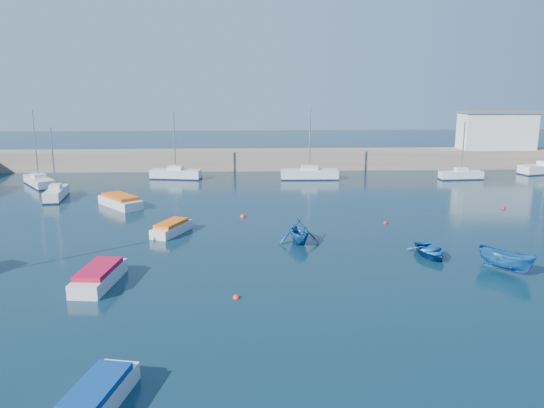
{
  "coord_description": "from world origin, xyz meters",
  "views": [
    {
      "loc": [
        -4.79,
        -27.17,
        11.44
      ],
      "look_at": [
        -2.85,
        16.44,
        1.6
      ],
      "focal_mm": 35.0,
      "sensor_mm": 36.0,
      "label": 1
    }
  ],
  "objects_px": {
    "harbor_office": "(497,131)",
    "motorboat_1": "(172,228)",
    "sailboat_3": "(56,193)",
    "sailboat_6": "(309,174)",
    "dinghy_center": "(430,251)",
    "motorboat_0": "(99,276)",
    "dinghy_left": "(299,231)",
    "sailboat_5": "(176,174)",
    "sailboat_7": "(461,175)",
    "dinghy_right": "(506,260)",
    "motorboat_3": "(97,396)",
    "sailboat_4": "(39,181)",
    "motorboat_2": "(120,201)"
  },
  "relations": [
    {
      "from": "motorboat_0",
      "to": "dinghy_left",
      "type": "xyz_separation_m",
      "value": [
        12.48,
        7.86,
        0.38
      ]
    },
    {
      "from": "sailboat_6",
      "to": "dinghy_right",
      "type": "height_order",
      "value": "sailboat_6"
    },
    {
      "from": "motorboat_2",
      "to": "dinghy_right",
      "type": "xyz_separation_m",
      "value": [
        28.39,
        -19.37,
        0.18
      ]
    },
    {
      "from": "sailboat_3",
      "to": "dinghy_left",
      "type": "distance_m",
      "value": 28.59
    },
    {
      "from": "sailboat_5",
      "to": "dinghy_right",
      "type": "relative_size",
      "value": 2.25
    },
    {
      "from": "sailboat_3",
      "to": "motorboat_1",
      "type": "distance_m",
      "value": 19.23
    },
    {
      "from": "harbor_office",
      "to": "sailboat_3",
      "type": "distance_m",
      "value": 57.95
    },
    {
      "from": "sailboat_7",
      "to": "motorboat_3",
      "type": "distance_m",
      "value": 56.08
    },
    {
      "from": "motorboat_2",
      "to": "dinghy_right",
      "type": "bearing_deg",
      "value": -74.17
    },
    {
      "from": "harbor_office",
      "to": "sailboat_7",
      "type": "height_order",
      "value": "harbor_office"
    },
    {
      "from": "sailboat_3",
      "to": "motorboat_3",
      "type": "xyz_separation_m",
      "value": [
        14.17,
        -36.62,
        -0.15
      ]
    },
    {
      "from": "sailboat_6",
      "to": "dinghy_right",
      "type": "xyz_separation_m",
      "value": [
        8.52,
        -33.67,
        0.04
      ]
    },
    {
      "from": "sailboat_3",
      "to": "dinghy_left",
      "type": "height_order",
      "value": "sailboat_3"
    },
    {
      "from": "dinghy_left",
      "to": "dinghy_right",
      "type": "bearing_deg",
      "value": -33.26
    },
    {
      "from": "motorboat_1",
      "to": "motorboat_3",
      "type": "height_order",
      "value": "motorboat_1"
    },
    {
      "from": "sailboat_3",
      "to": "sailboat_6",
      "type": "height_order",
      "value": "sailboat_6"
    },
    {
      "from": "sailboat_3",
      "to": "motorboat_0",
      "type": "bearing_deg",
      "value": -73.29
    },
    {
      "from": "sailboat_3",
      "to": "motorboat_0",
      "type": "distance_m",
      "value": 26.64
    },
    {
      "from": "harbor_office",
      "to": "dinghy_right",
      "type": "distance_m",
      "value": 46.5
    },
    {
      "from": "dinghy_left",
      "to": "dinghy_right",
      "type": "xyz_separation_m",
      "value": [
        12.37,
        -6.72,
        -0.19
      ]
    },
    {
      "from": "sailboat_4",
      "to": "dinghy_center",
      "type": "relative_size",
      "value": 2.43
    },
    {
      "from": "motorboat_1",
      "to": "sailboat_7",
      "type": "bearing_deg",
      "value": 59.11
    },
    {
      "from": "harbor_office",
      "to": "motorboat_1",
      "type": "bearing_deg",
      "value": -141.32
    },
    {
      "from": "harbor_office",
      "to": "sailboat_3",
      "type": "height_order",
      "value": "harbor_office"
    },
    {
      "from": "sailboat_5",
      "to": "sailboat_7",
      "type": "distance_m",
      "value": 35.36
    },
    {
      "from": "dinghy_center",
      "to": "motorboat_1",
      "type": "bearing_deg",
      "value": 156.96
    },
    {
      "from": "sailboat_5",
      "to": "dinghy_left",
      "type": "bearing_deg",
      "value": -145.58
    },
    {
      "from": "motorboat_3",
      "to": "dinghy_right",
      "type": "bearing_deg",
      "value": 43.76
    },
    {
      "from": "sailboat_6",
      "to": "sailboat_7",
      "type": "bearing_deg",
      "value": -91.84
    },
    {
      "from": "sailboat_3",
      "to": "sailboat_7",
      "type": "height_order",
      "value": "sailboat_3"
    },
    {
      "from": "sailboat_4",
      "to": "sailboat_6",
      "type": "xyz_separation_m",
      "value": [
        31.78,
        3.08,
        0.12
      ]
    },
    {
      "from": "sailboat_5",
      "to": "sailboat_6",
      "type": "height_order",
      "value": "sailboat_6"
    },
    {
      "from": "harbor_office",
      "to": "dinghy_right",
      "type": "bearing_deg",
      "value": -113.9
    },
    {
      "from": "harbor_office",
      "to": "motorboat_1",
      "type": "height_order",
      "value": "harbor_office"
    },
    {
      "from": "sailboat_3",
      "to": "dinghy_center",
      "type": "bearing_deg",
      "value": -39.38
    },
    {
      "from": "harbor_office",
      "to": "motorboat_2",
      "type": "relative_size",
      "value": 1.82
    },
    {
      "from": "sailboat_5",
      "to": "motorboat_1",
      "type": "distance_m",
      "value": 25.21
    },
    {
      "from": "sailboat_6",
      "to": "dinghy_center",
      "type": "xyz_separation_m",
      "value": [
        4.84,
        -30.48,
        -0.31
      ]
    },
    {
      "from": "sailboat_7",
      "to": "dinghy_center",
      "type": "relative_size",
      "value": 1.99
    },
    {
      "from": "harbor_office",
      "to": "motorboat_0",
      "type": "xyz_separation_m",
      "value": [
        -43.61,
        -43.46,
        -4.58
      ]
    },
    {
      "from": "sailboat_5",
      "to": "dinghy_right",
      "type": "distance_m",
      "value": 42.76
    },
    {
      "from": "sailboat_7",
      "to": "dinghy_right",
      "type": "xyz_separation_m",
      "value": [
        -10.21,
        -32.75,
        0.14
      ]
    },
    {
      "from": "sailboat_5",
      "to": "sailboat_7",
      "type": "height_order",
      "value": "sailboat_5"
    },
    {
      "from": "harbor_office",
      "to": "sailboat_4",
      "type": "xyz_separation_m",
      "value": [
        -59.06,
        -11.73,
        -4.54
      ]
    },
    {
      "from": "sailboat_4",
      "to": "sailboat_5",
      "type": "xyz_separation_m",
      "value": [
        15.2,
        4.03,
        0.1
      ]
    },
    {
      "from": "sailboat_6",
      "to": "sailboat_7",
      "type": "xyz_separation_m",
      "value": [
        18.73,
        -0.92,
        -0.1
      ]
    },
    {
      "from": "sailboat_6",
      "to": "dinghy_left",
      "type": "xyz_separation_m",
      "value": [
        -3.84,
        -26.95,
        0.22
      ]
    },
    {
      "from": "motorboat_0",
      "to": "sailboat_5",
      "type": "bearing_deg",
      "value": 96.83
    },
    {
      "from": "harbor_office",
      "to": "sailboat_6",
      "type": "distance_m",
      "value": 28.96
    },
    {
      "from": "sailboat_5",
      "to": "dinghy_center",
      "type": "bearing_deg",
      "value": -135.84
    }
  ]
}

